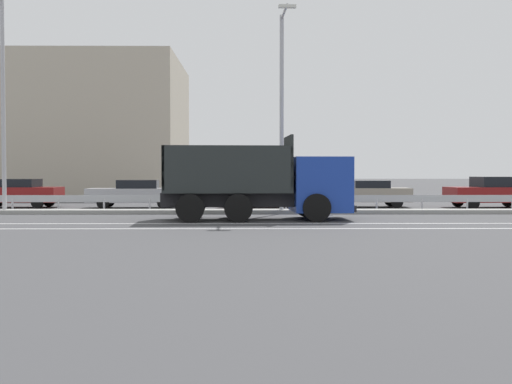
# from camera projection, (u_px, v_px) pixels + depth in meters

# --- Properties ---
(ground_plane) EXTENTS (320.00, 320.00, 0.00)m
(ground_plane) POSITION_uv_depth(u_px,v_px,m) (265.00, 217.00, 24.36)
(ground_plane) COLOR #424244
(lane_strip_0) EXTENTS (61.11, 0.16, 0.01)m
(lane_strip_0) POSITION_uv_depth(u_px,v_px,m) (256.00, 223.00, 21.19)
(lane_strip_0) COLOR silver
(lane_strip_0) RESTS_ON ground_plane
(lane_strip_1) EXTENTS (61.11, 0.16, 0.01)m
(lane_strip_1) POSITION_uv_depth(u_px,v_px,m) (256.00, 229.00, 19.24)
(lane_strip_1) COLOR silver
(lane_strip_1) RESTS_ON ground_plane
(median_island) EXTENTS (33.61, 1.10, 0.18)m
(median_island) POSITION_uv_depth(u_px,v_px,m) (264.00, 211.00, 26.45)
(median_island) COLOR gray
(median_island) RESTS_ON ground_plane
(median_guardrail) EXTENTS (61.11, 0.09, 0.78)m
(median_guardrail) POSITION_uv_depth(u_px,v_px,m) (263.00, 200.00, 27.42)
(median_guardrail) COLOR #9EA0A5
(median_guardrail) RESTS_ON ground_plane
(dump_truck) EXTENTS (7.33, 3.02, 3.21)m
(dump_truck) POSITION_uv_depth(u_px,v_px,m) (280.00, 188.00, 23.01)
(dump_truck) COLOR #19389E
(dump_truck) RESTS_ON ground_plane
(median_road_sign) EXTENTS (0.74, 0.16, 2.29)m
(median_road_sign) POSITION_uv_depth(u_px,v_px,m) (333.00, 186.00, 26.44)
(median_road_sign) COLOR white
(median_road_sign) RESTS_ON ground_plane
(street_lamp_1) EXTENTS (0.71, 2.77, 9.50)m
(street_lamp_1) POSITION_uv_depth(u_px,v_px,m) (1.00, 92.00, 26.00)
(street_lamp_1) COLOR #ADADB2
(street_lamp_1) RESTS_ON ground_plane
(street_lamp_2) EXTENTS (0.71, 2.41, 8.66)m
(street_lamp_2) POSITION_uv_depth(u_px,v_px,m) (282.00, 103.00, 25.93)
(street_lamp_2) COLOR #ADADB2
(street_lamp_2) RESTS_ON ground_plane
(parked_car_2) EXTENTS (4.40, 1.93, 1.49)m
(parked_car_2) POSITION_uv_depth(u_px,v_px,m) (18.00, 193.00, 30.96)
(parked_car_2) COLOR maroon
(parked_car_2) RESTS_ON ground_plane
(parked_car_3) EXTENTS (4.90, 2.06, 1.44)m
(parked_car_3) POSITION_uv_depth(u_px,v_px,m) (136.00, 194.00, 30.68)
(parked_car_3) COLOR #A3A3A8
(parked_car_3) RESTS_ON ground_plane
(parked_car_4) EXTENTS (4.70, 2.19, 1.38)m
(parked_car_4) POSITION_uv_depth(u_px,v_px,m) (267.00, 194.00, 31.18)
(parked_car_4) COLOR maroon
(parked_car_4) RESTS_ON ground_plane
(parked_car_5) EXTENTS (4.36, 2.15, 1.40)m
(parked_car_5) POSITION_uv_depth(u_px,v_px,m) (368.00, 193.00, 31.36)
(parked_car_5) COLOR gray
(parked_car_5) RESTS_ON ground_plane
(parked_car_6) EXTENTS (4.59, 2.29, 1.60)m
(parked_car_6) POSITION_uv_depth(u_px,v_px,m) (492.00, 192.00, 30.83)
(parked_car_6) COLOR maroon
(parked_car_6) RESTS_ON ground_plane
(background_building_0) EXTENTS (15.15, 12.90, 10.71)m
(background_building_0) POSITION_uv_depth(u_px,v_px,m) (87.00, 129.00, 48.47)
(background_building_0) COLOR #B7AD99
(background_building_0) RESTS_ON ground_plane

